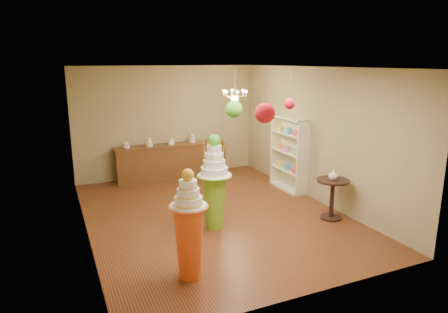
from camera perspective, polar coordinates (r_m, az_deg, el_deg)
name	(u,v)px	position (r m, az deg, el deg)	size (l,w,h in m)	color
floor	(213,214)	(8.43, -1.53, -8.24)	(6.50, 6.50, 0.00)	#592D18
ceiling	(212,67)	(7.82, -1.68, 12.62)	(6.50, 6.50, 0.00)	white
wall_back	(168,122)	(11.02, -8.06, 4.93)	(5.00, 0.04, 3.00)	#998E68
wall_front	(309,191)	(5.23, 12.11, -4.89)	(5.00, 0.04, 3.00)	#998E68
wall_left	(81,156)	(7.44, -19.72, 0.10)	(0.04, 6.50, 3.00)	#998E68
wall_right	(316,135)	(9.21, 12.95, 3.04)	(0.04, 6.50, 3.00)	#998E68
pedestal_green	(214,189)	(7.52, -1.38, -4.66)	(0.65, 0.65, 1.83)	#75B928
pedestal_orange	(189,233)	(5.90, -5.02, -10.85)	(0.66, 0.66, 1.66)	#E9521B
burlap_riser	(195,215)	(7.78, -4.10, -8.33)	(0.51, 0.51, 0.46)	olive
sideboard	(172,160)	(10.96, -7.48, -0.55)	(3.04, 0.54, 1.16)	brown
shelving_unit	(289,154)	(9.88, 9.26, 0.36)	(0.33, 1.20, 1.80)	white
round_table	(332,193)	(8.32, 15.21, -5.12)	(0.82, 0.82, 0.82)	black
vase	(334,175)	(8.20, 15.38, -2.52)	(0.19, 0.19, 0.20)	white
pom_red_left	(265,113)	(5.60, 5.86, 6.18)	(0.28, 0.28, 0.73)	#423D2F
pom_green_mid	(234,109)	(6.61, 1.44, 6.78)	(0.28, 0.28, 0.79)	#423D2F
pom_red_right	(290,104)	(6.29, 9.34, 7.47)	(0.17, 0.17, 0.61)	#423D2F
chandelier	(235,96)	(9.58, 1.54, 8.61)	(0.80, 0.80, 0.85)	#E5C150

